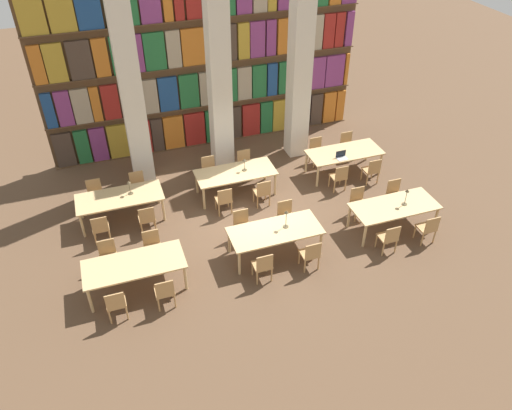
# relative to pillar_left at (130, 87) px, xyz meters

# --- Properties ---
(ground_plane) EXTENTS (40.00, 40.00, 0.00)m
(ground_plane) POSITION_rel_pillar_left_xyz_m (2.49, -3.07, -3.00)
(ground_plane) COLOR brown
(bookshelf_bank) EXTENTS (10.11, 0.35, 5.50)m
(bookshelf_bank) POSITION_rel_pillar_left_xyz_m (2.49, 1.59, -0.33)
(bookshelf_bank) COLOR brown
(bookshelf_bank) RESTS_ON ground_plane
(pillar_left) EXTENTS (0.60, 0.60, 6.00)m
(pillar_left) POSITION_rel_pillar_left_xyz_m (0.00, 0.00, 0.00)
(pillar_left) COLOR silver
(pillar_left) RESTS_ON ground_plane
(pillar_center) EXTENTS (0.60, 0.60, 6.00)m
(pillar_center) POSITION_rel_pillar_left_xyz_m (2.49, 0.00, 0.00)
(pillar_center) COLOR silver
(pillar_center) RESTS_ON ground_plane
(pillar_right) EXTENTS (0.60, 0.60, 6.00)m
(pillar_right) POSITION_rel_pillar_left_xyz_m (4.97, 0.00, 0.00)
(pillar_right) COLOR silver
(pillar_right) RESTS_ON ground_plane
(reading_table_0) EXTENTS (2.28, 1.00, 0.76)m
(reading_table_0) POSITION_rel_pillar_left_xyz_m (-0.87, -4.47, -2.31)
(reading_table_0) COLOR tan
(reading_table_0) RESTS_ON ground_plane
(chair_0) EXTENTS (0.42, 0.40, 0.86)m
(chair_0) POSITION_rel_pillar_left_xyz_m (-1.39, -5.26, -2.53)
(chair_0) COLOR tan
(chair_0) RESTS_ON ground_plane
(chair_1) EXTENTS (0.42, 0.40, 0.86)m
(chair_1) POSITION_rel_pillar_left_xyz_m (-1.39, -3.69, -2.53)
(chair_1) COLOR tan
(chair_1) RESTS_ON ground_plane
(chair_2) EXTENTS (0.42, 0.40, 0.86)m
(chair_2) POSITION_rel_pillar_left_xyz_m (-0.34, -5.26, -2.53)
(chair_2) COLOR tan
(chair_2) RESTS_ON ground_plane
(chair_3) EXTENTS (0.42, 0.40, 0.86)m
(chair_3) POSITION_rel_pillar_left_xyz_m (-0.34, -3.69, -2.53)
(chair_3) COLOR tan
(chair_3) RESTS_ON ground_plane
(reading_table_1) EXTENTS (2.28, 1.00, 0.76)m
(reading_table_1) POSITION_rel_pillar_left_xyz_m (2.56, -4.41, -2.31)
(reading_table_1) COLOR tan
(reading_table_1) RESTS_ON ground_plane
(chair_4) EXTENTS (0.42, 0.40, 0.86)m
(chair_4) POSITION_rel_pillar_left_xyz_m (1.97, -5.20, -2.53)
(chair_4) COLOR tan
(chair_4) RESTS_ON ground_plane
(chair_5) EXTENTS (0.42, 0.40, 0.86)m
(chair_5) POSITION_rel_pillar_left_xyz_m (1.97, -3.63, -2.53)
(chair_5) COLOR tan
(chair_5) RESTS_ON ground_plane
(chair_6) EXTENTS (0.42, 0.40, 0.86)m
(chair_6) POSITION_rel_pillar_left_xyz_m (3.18, -5.20, -2.53)
(chair_6) COLOR tan
(chair_6) RESTS_ON ground_plane
(chair_7) EXTENTS (0.42, 0.40, 0.86)m
(chair_7) POSITION_rel_pillar_left_xyz_m (3.18, -3.63, -2.53)
(chair_7) COLOR tan
(chair_7) RESTS_ON ground_plane
(desk_lamp_0) EXTENTS (0.14, 0.14, 0.50)m
(desk_lamp_0) POSITION_rel_pillar_left_xyz_m (2.85, -4.38, -1.90)
(desk_lamp_0) COLOR brown
(desk_lamp_0) RESTS_ON reading_table_1
(reading_table_2) EXTENTS (2.28, 1.00, 0.76)m
(reading_table_2) POSITION_rel_pillar_left_xyz_m (5.86, -4.50, -2.31)
(reading_table_2) COLOR tan
(reading_table_2) RESTS_ON ground_plane
(chair_8) EXTENTS (0.42, 0.40, 0.86)m
(chair_8) POSITION_rel_pillar_left_xyz_m (5.26, -5.28, -2.53)
(chair_8) COLOR tan
(chair_8) RESTS_ON ground_plane
(chair_9) EXTENTS (0.42, 0.40, 0.86)m
(chair_9) POSITION_rel_pillar_left_xyz_m (5.26, -3.72, -2.53)
(chair_9) COLOR tan
(chair_9) RESTS_ON ground_plane
(chair_10) EXTENTS (0.42, 0.40, 0.86)m
(chair_10) POSITION_rel_pillar_left_xyz_m (6.40, -5.28, -2.53)
(chair_10) COLOR tan
(chair_10) RESTS_ON ground_plane
(chair_11) EXTENTS (0.42, 0.40, 0.86)m
(chair_11) POSITION_rel_pillar_left_xyz_m (6.40, -3.72, -2.53)
(chair_11) COLOR tan
(chair_11) RESTS_ON ground_plane
(desk_lamp_1) EXTENTS (0.14, 0.14, 0.48)m
(desk_lamp_1) POSITION_rel_pillar_left_xyz_m (6.12, -4.54, -1.92)
(desk_lamp_1) COLOR brown
(desk_lamp_1) RESTS_ON reading_table_2
(reading_table_3) EXTENTS (2.28, 1.00, 0.76)m
(reading_table_3) POSITION_rel_pillar_left_xyz_m (-0.86, -1.76, -2.31)
(reading_table_3) COLOR tan
(reading_table_3) RESTS_ON ground_plane
(chair_12) EXTENTS (0.42, 0.40, 0.86)m
(chair_12) POSITION_rel_pillar_left_xyz_m (-1.47, -2.55, -2.53)
(chair_12) COLOR tan
(chair_12) RESTS_ON ground_plane
(chair_13) EXTENTS (0.42, 0.40, 0.86)m
(chair_13) POSITION_rel_pillar_left_xyz_m (-1.47, -0.98, -2.53)
(chair_13) COLOR tan
(chair_13) RESTS_ON ground_plane
(chair_14) EXTENTS (0.42, 0.40, 0.86)m
(chair_14) POSITION_rel_pillar_left_xyz_m (-0.29, -2.55, -2.53)
(chair_14) COLOR tan
(chair_14) RESTS_ON ground_plane
(chair_15) EXTENTS (0.42, 0.40, 0.86)m
(chair_15) POSITION_rel_pillar_left_xyz_m (-0.29, -0.98, -2.53)
(chair_15) COLOR tan
(chair_15) RESTS_ON ground_plane
(desk_lamp_2) EXTENTS (0.14, 0.14, 0.41)m
(desk_lamp_2) POSITION_rel_pillar_left_xyz_m (-0.56, -1.72, -1.97)
(desk_lamp_2) COLOR brown
(desk_lamp_2) RESTS_ON reading_table_3
(reading_table_4) EXTENTS (2.28, 1.00, 0.76)m
(reading_table_4) POSITION_rel_pillar_left_xyz_m (2.41, -1.63, -2.31)
(reading_table_4) COLOR tan
(reading_table_4) RESTS_ON ground_plane
(chair_16) EXTENTS (0.42, 0.40, 0.86)m
(chair_16) POSITION_rel_pillar_left_xyz_m (1.83, -2.41, -2.53)
(chair_16) COLOR tan
(chair_16) RESTS_ON ground_plane
(chair_17) EXTENTS (0.42, 0.40, 0.86)m
(chair_17) POSITION_rel_pillar_left_xyz_m (1.83, -0.85, -2.53)
(chair_17) COLOR tan
(chair_17) RESTS_ON ground_plane
(chair_18) EXTENTS (0.42, 0.40, 0.86)m
(chair_18) POSITION_rel_pillar_left_xyz_m (2.95, -2.41, -2.53)
(chair_18) COLOR tan
(chair_18) RESTS_ON ground_plane
(chair_19) EXTENTS (0.42, 0.40, 0.86)m
(chair_19) POSITION_rel_pillar_left_xyz_m (2.95, -0.85, -2.53)
(chair_19) COLOR tan
(chair_19) RESTS_ON ground_plane
(desk_lamp_3) EXTENTS (0.14, 0.14, 0.39)m
(desk_lamp_3) POSITION_rel_pillar_left_xyz_m (2.68, -1.63, -1.99)
(desk_lamp_3) COLOR brown
(desk_lamp_3) RESTS_ON reading_table_4
(reading_table_5) EXTENTS (2.28, 1.00, 0.76)m
(reading_table_5) POSITION_rel_pillar_left_xyz_m (5.88, -1.65, -2.31)
(reading_table_5) COLOR tan
(reading_table_5) RESTS_ON ground_plane
(chair_20) EXTENTS (0.42, 0.40, 0.86)m
(chair_20) POSITION_rel_pillar_left_xyz_m (5.33, -2.43, -2.53)
(chair_20) COLOR tan
(chair_20) RESTS_ON ground_plane
(chair_21) EXTENTS (0.42, 0.40, 0.86)m
(chair_21) POSITION_rel_pillar_left_xyz_m (5.33, -0.86, -2.53)
(chair_21) COLOR tan
(chair_21) RESTS_ON ground_plane
(chair_22) EXTENTS (0.42, 0.40, 0.86)m
(chair_22) POSITION_rel_pillar_left_xyz_m (6.41, -2.43, -2.53)
(chair_22) COLOR tan
(chair_22) RESTS_ON ground_plane
(chair_23) EXTENTS (0.42, 0.40, 0.86)m
(chair_23) POSITION_rel_pillar_left_xyz_m (6.41, -0.86, -2.53)
(chair_23) COLOR tan
(chair_23) RESTS_ON ground_plane
(laptop) EXTENTS (0.32, 0.22, 0.21)m
(laptop) POSITION_rel_pillar_left_xyz_m (5.61, -1.95, -2.20)
(laptop) COLOR silver
(laptop) RESTS_ON reading_table_5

